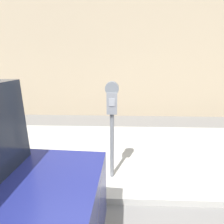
{
  "coord_description": "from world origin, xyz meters",
  "views": [
    {
      "loc": [
        0.28,
        -1.23,
        2.02
      ],
      "look_at": [
        0.19,
        1.31,
        1.25
      ],
      "focal_mm": 28.0,
      "sensor_mm": 36.0,
      "label": 1
    }
  ],
  "objects": [
    {
      "name": "parking_meter",
      "position": [
        0.19,
        1.31,
        1.24
      ],
      "size": [
        0.2,
        0.14,
        1.6
      ],
      "color": "slate",
      "rests_on": "sidewalk"
    },
    {
      "name": "building_facade",
      "position": [
        0.0,
        5.13,
        2.96
      ],
      "size": [
        24.0,
        0.3,
        5.93
      ],
      "color": "tan",
      "rests_on": "ground_plane"
    },
    {
      "name": "sidewalk",
      "position": [
        0.0,
        2.2,
        0.05
      ],
      "size": [
        24.0,
        2.8,
        0.11
      ],
      "color": "#ADAAA3",
      "rests_on": "ground_plane"
    }
  ]
}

